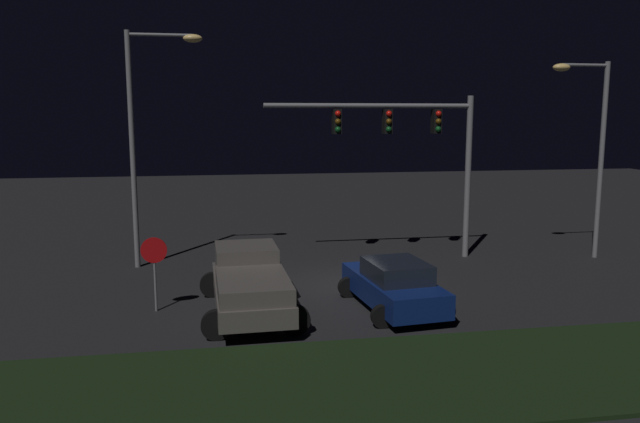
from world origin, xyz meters
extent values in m
plane|color=black|center=(0.00, 0.00, 0.00)|extent=(80.00, 80.00, 0.00)
cube|color=black|center=(0.00, -7.90, 0.05)|extent=(26.69, 4.80, 0.10)
cube|color=#514C47|center=(-3.40, -2.72, 0.68)|extent=(2.14, 5.45, 0.55)
cube|color=#514C47|center=(-3.43, -1.54, 1.38)|extent=(1.89, 1.95, 0.85)
cube|color=black|center=(-3.43, -1.54, 1.50)|extent=(1.80, 1.56, 0.51)
cube|color=#514C47|center=(-3.37, -3.80, 1.18)|extent=(2.00, 3.07, 0.45)
cylinder|color=black|center=(-4.48, -0.81, 0.40)|extent=(0.80, 0.22, 0.80)
cylinder|color=black|center=(-2.42, -0.75, 0.40)|extent=(0.80, 0.22, 0.80)
cylinder|color=black|center=(-4.38, -4.69, 0.40)|extent=(0.80, 0.22, 0.80)
cylinder|color=black|center=(-2.32, -4.64, 0.40)|extent=(0.80, 0.22, 0.80)
cube|color=navy|center=(0.85, -2.94, 0.61)|extent=(2.25, 4.56, 0.70)
cube|color=black|center=(0.88, -3.19, 1.23)|extent=(1.80, 2.16, 0.55)
cylinder|color=black|center=(-0.22, -1.55, 0.32)|extent=(0.64, 0.22, 0.64)
cylinder|color=black|center=(1.61, -1.35, 0.32)|extent=(0.64, 0.22, 0.64)
cylinder|color=black|center=(0.10, -4.52, 0.32)|extent=(0.64, 0.22, 0.64)
cylinder|color=black|center=(1.93, -4.33, 0.32)|extent=(0.64, 0.22, 0.64)
cylinder|color=slate|center=(5.75, 3.27, 3.25)|extent=(0.24, 0.24, 6.50)
cylinder|color=slate|center=(1.65, 3.27, 6.10)|extent=(8.20, 0.18, 0.18)
cube|color=black|center=(4.35, 3.27, 5.50)|extent=(0.32, 0.44, 0.95)
sphere|color=red|center=(4.35, 3.04, 5.80)|extent=(0.22, 0.22, 0.22)
sphere|color=#59380A|center=(4.35, 3.04, 5.50)|extent=(0.22, 0.22, 0.22)
sphere|color=#0C4719|center=(4.35, 3.04, 5.20)|extent=(0.22, 0.22, 0.22)
cube|color=black|center=(2.35, 3.27, 5.50)|extent=(0.32, 0.44, 0.95)
sphere|color=red|center=(2.35, 3.04, 5.80)|extent=(0.22, 0.22, 0.22)
sphere|color=#59380A|center=(2.35, 3.04, 5.50)|extent=(0.22, 0.22, 0.22)
sphere|color=#0C4719|center=(2.35, 3.04, 5.20)|extent=(0.22, 0.22, 0.22)
cube|color=black|center=(0.35, 3.27, 5.50)|extent=(0.32, 0.44, 0.95)
sphere|color=red|center=(0.35, 3.04, 5.80)|extent=(0.22, 0.22, 0.22)
sphere|color=#59380A|center=(0.35, 3.04, 5.50)|extent=(0.22, 0.22, 0.22)
sphere|color=#0C4719|center=(0.35, 3.04, 5.20)|extent=(0.22, 0.22, 0.22)
cylinder|color=slate|center=(-7.30, 3.69, 4.39)|extent=(0.20, 0.20, 8.78)
cylinder|color=slate|center=(-6.14, 3.69, 8.63)|extent=(2.32, 0.12, 0.12)
ellipsoid|color=#F9CC72|center=(-4.98, 3.69, 8.53)|extent=(0.70, 0.44, 0.30)
cylinder|color=slate|center=(10.92, 2.24, 3.90)|extent=(0.20, 0.20, 7.81)
cylinder|color=slate|center=(9.94, 2.24, 7.66)|extent=(1.96, 0.12, 0.12)
ellipsoid|color=#F9CC72|center=(8.96, 2.24, 7.56)|extent=(0.70, 0.44, 0.30)
cylinder|color=slate|center=(-6.13, -1.98, 1.10)|extent=(0.07, 0.07, 2.20)
cylinder|color=#B20C0F|center=(-6.13, -2.01, 1.85)|extent=(0.76, 0.03, 0.76)
camera|label=1|loc=(-4.33, -20.24, 5.76)|focal=34.80mm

